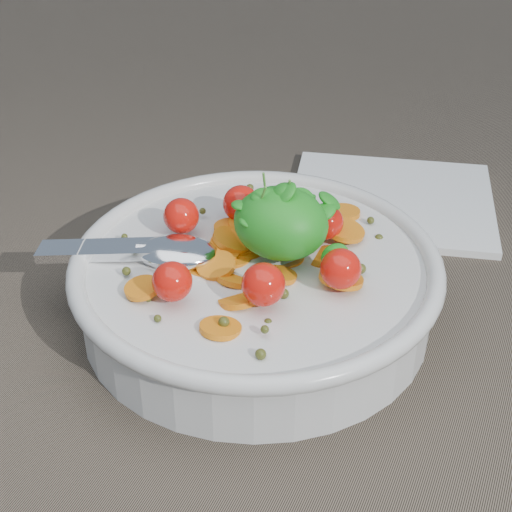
% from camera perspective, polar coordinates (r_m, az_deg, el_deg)
% --- Properties ---
extents(ground, '(6.00, 6.00, 0.00)m').
position_cam_1_polar(ground, '(0.55, 0.87, -4.69)').
color(ground, brown).
rests_on(ground, ground).
extents(bowl, '(0.27, 0.25, 0.11)m').
position_cam_1_polar(bowl, '(0.54, 0.01, -1.91)').
color(bowl, silver).
rests_on(bowl, ground).
extents(napkin, '(0.20, 0.19, 0.01)m').
position_cam_1_polar(napkin, '(0.69, 9.83, 4.00)').
color(napkin, white).
rests_on(napkin, ground).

